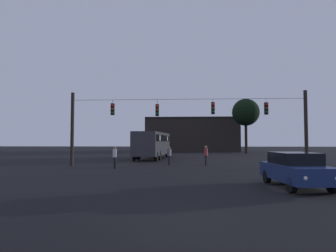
{
  "coord_description": "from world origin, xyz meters",
  "views": [
    {
      "loc": [
        -0.0,
        -7.27,
        2.01
      ],
      "look_at": [
        -1.69,
        20.17,
        3.42
      ],
      "focal_mm": 31.98,
      "sensor_mm": 36.0,
      "label": 1
    }
  ],
  "objects_px": {
    "car_near_right": "(295,169)",
    "pedestrian_crossing_left": "(206,154)",
    "pedestrian_crossing_center": "(115,156)",
    "tree_left_silhouette": "(246,113)",
    "pedestrian_crossing_right": "(169,155)",
    "city_bus": "(153,143)"
  },
  "relations": [
    {
      "from": "car_near_right",
      "to": "pedestrian_crossing_left",
      "type": "bearing_deg",
      "value": 104.92
    },
    {
      "from": "pedestrian_crossing_center",
      "to": "tree_left_silhouette",
      "type": "height_order",
      "value": "tree_left_silhouette"
    },
    {
      "from": "pedestrian_crossing_left",
      "to": "tree_left_silhouette",
      "type": "distance_m",
      "value": 27.33
    },
    {
      "from": "pedestrian_crossing_right",
      "to": "tree_left_silhouette",
      "type": "bearing_deg",
      "value": 65.29
    },
    {
      "from": "pedestrian_crossing_left",
      "to": "city_bus",
      "type": "bearing_deg",
      "value": 121.17
    },
    {
      "from": "pedestrian_crossing_left",
      "to": "pedestrian_crossing_center",
      "type": "xyz_separation_m",
      "value": [
        -6.99,
        -3.13,
        0.01
      ]
    },
    {
      "from": "city_bus",
      "to": "pedestrian_crossing_right",
      "type": "bearing_deg",
      "value": -74.36
    },
    {
      "from": "pedestrian_crossing_left",
      "to": "pedestrian_crossing_center",
      "type": "bearing_deg",
      "value": -155.89
    },
    {
      "from": "car_near_right",
      "to": "tree_left_silhouette",
      "type": "height_order",
      "value": "tree_left_silhouette"
    },
    {
      "from": "pedestrian_crossing_left",
      "to": "pedestrian_crossing_right",
      "type": "height_order",
      "value": "pedestrian_crossing_left"
    },
    {
      "from": "city_bus",
      "to": "pedestrian_crossing_right",
      "type": "xyz_separation_m",
      "value": [
        2.39,
        -8.54,
        -1.01
      ]
    },
    {
      "from": "pedestrian_crossing_left",
      "to": "pedestrian_crossing_center",
      "type": "distance_m",
      "value": 7.66
    },
    {
      "from": "city_bus",
      "to": "car_near_right",
      "type": "bearing_deg",
      "value": -67.51
    },
    {
      "from": "car_near_right",
      "to": "pedestrian_crossing_center",
      "type": "height_order",
      "value": "pedestrian_crossing_center"
    },
    {
      "from": "city_bus",
      "to": "pedestrian_crossing_right",
      "type": "distance_m",
      "value": 8.93
    },
    {
      "from": "pedestrian_crossing_left",
      "to": "pedestrian_crossing_right",
      "type": "bearing_deg",
      "value": 170.12
    },
    {
      "from": "car_near_right",
      "to": "pedestrian_crossing_center",
      "type": "xyz_separation_m",
      "value": [
        -10.12,
        8.63,
        0.14
      ]
    },
    {
      "from": "city_bus",
      "to": "pedestrian_crossing_center",
      "type": "distance_m",
      "value": 12.34
    },
    {
      "from": "pedestrian_crossing_center",
      "to": "tree_left_silhouette",
      "type": "bearing_deg",
      "value": 61.75
    },
    {
      "from": "city_bus",
      "to": "pedestrian_crossing_left",
      "type": "bearing_deg",
      "value": -58.83
    },
    {
      "from": "car_near_right",
      "to": "pedestrian_crossing_left",
      "type": "relative_size",
      "value": 2.69
    },
    {
      "from": "city_bus",
      "to": "pedestrian_crossing_left",
      "type": "relative_size",
      "value": 6.78
    }
  ]
}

